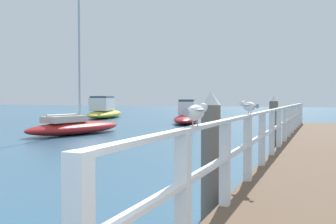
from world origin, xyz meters
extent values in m
cube|color=brown|center=(0.00, 10.91, 0.22)|extent=(2.41, 21.81, 0.44)
cube|color=white|center=(-1.12, 2.35, 0.97)|extent=(0.12, 0.12, 1.07)
cube|color=white|center=(-1.12, 3.91, 0.97)|extent=(0.12, 0.12, 1.07)
cube|color=white|center=(-1.12, 5.46, 0.97)|extent=(0.12, 0.12, 1.07)
cube|color=white|center=(-1.12, 7.02, 0.97)|extent=(0.12, 0.12, 1.07)
cube|color=white|center=(-1.12, 8.57, 0.97)|extent=(0.12, 0.12, 1.07)
cube|color=white|center=(-1.12, 10.13, 0.97)|extent=(0.12, 0.12, 1.07)
cube|color=white|center=(-1.12, 11.68, 0.97)|extent=(0.12, 0.12, 1.07)
cube|color=white|center=(-1.12, 13.24, 0.97)|extent=(0.12, 0.12, 1.07)
cube|color=white|center=(-1.12, 14.79, 0.97)|extent=(0.12, 0.12, 1.07)
cube|color=white|center=(-1.12, 16.35, 0.97)|extent=(0.12, 0.12, 1.07)
cube|color=white|center=(-1.12, 17.90, 0.97)|extent=(0.12, 0.12, 1.07)
cube|color=white|center=(-1.12, 19.46, 0.97)|extent=(0.12, 0.12, 1.07)
cube|color=white|center=(-1.12, 21.01, 0.97)|extent=(0.12, 0.12, 1.07)
cube|color=white|center=(-1.12, 10.91, 1.48)|extent=(0.10, 20.21, 0.04)
cube|color=white|center=(-1.12, 10.91, 1.02)|extent=(0.10, 20.21, 0.04)
cylinder|color=#6B6056|center=(-1.50, 4.62, 0.83)|extent=(0.28, 0.28, 1.67)
cone|color=white|center=(-1.50, 4.62, 1.77)|extent=(0.29, 0.29, 0.20)
cylinder|color=#6B6056|center=(-1.50, 12.16, 0.83)|extent=(0.28, 0.28, 1.67)
cone|color=white|center=(-1.50, 12.16, 1.77)|extent=(0.29, 0.29, 0.20)
ellipsoid|color=white|center=(-1.12, 2.72, 1.63)|extent=(0.16, 0.29, 0.15)
sphere|color=white|center=(-1.10, 2.89, 1.67)|extent=(0.09, 0.09, 0.09)
cone|color=gold|center=(-1.09, 2.95, 1.67)|extent=(0.03, 0.05, 0.02)
cone|color=#939399|center=(-1.14, 2.55, 1.64)|extent=(0.08, 0.09, 0.07)
ellipsoid|color=#939399|center=(-1.12, 2.72, 1.65)|extent=(0.20, 0.24, 0.04)
cylinder|color=tan|center=(-1.15, 2.71, 1.53)|extent=(0.01, 0.01, 0.05)
cylinder|color=tan|center=(-1.10, 2.70, 1.53)|extent=(0.01, 0.01, 0.05)
ellipsoid|color=white|center=(-1.12, 5.59, 1.63)|extent=(0.29, 0.29, 0.15)
sphere|color=white|center=(-1.25, 5.71, 1.67)|extent=(0.09, 0.09, 0.09)
cone|color=gold|center=(-1.30, 5.76, 1.67)|extent=(0.05, 0.05, 0.02)
cone|color=#939399|center=(-1.00, 5.47, 1.64)|extent=(0.11, 0.11, 0.07)
ellipsoid|color=#939399|center=(-1.12, 5.59, 1.65)|extent=(0.28, 0.28, 0.04)
cylinder|color=tan|center=(-1.13, 5.56, 1.53)|extent=(0.01, 0.01, 0.05)
cylinder|color=tan|center=(-1.10, 5.60, 1.53)|extent=(0.01, 0.01, 0.05)
ellipsoid|color=gold|center=(-18.25, 29.75, 0.34)|extent=(4.66, 8.70, 0.68)
cube|color=white|center=(-18.01, 28.95, 1.23)|extent=(2.40, 3.64, 1.09)
cube|color=#334756|center=(-18.01, 28.95, 1.85)|extent=(2.22, 3.29, 0.16)
ellipsoid|color=red|center=(-11.25, 15.25, 0.31)|extent=(2.96, 5.98, 0.62)
cylinder|color=#B2B2B7|center=(-11.19, 15.53, 3.98)|extent=(0.10, 0.10, 6.72)
cylinder|color=#B2B2B7|center=(-11.40, 14.55, 0.97)|extent=(0.50, 1.98, 0.08)
cube|color=beige|center=(-11.40, 14.57, 0.77)|extent=(1.42, 2.23, 0.30)
ellipsoid|color=red|center=(-8.93, 25.11, 0.29)|extent=(3.13, 6.10, 0.58)
cube|color=white|center=(-9.08, 25.68, 1.05)|extent=(1.65, 2.54, 0.93)
cube|color=#334756|center=(-9.08, 25.68, 1.59)|extent=(1.53, 2.30, 0.16)
camera|label=1|loc=(0.01, -0.85, 1.77)|focal=42.10mm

